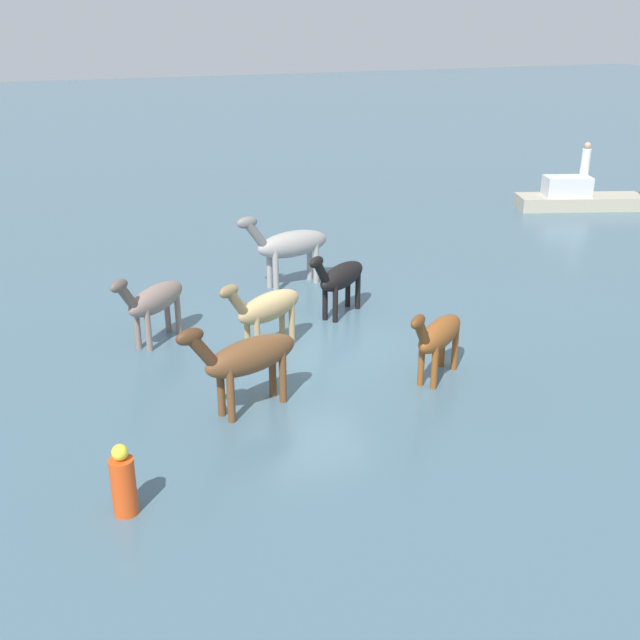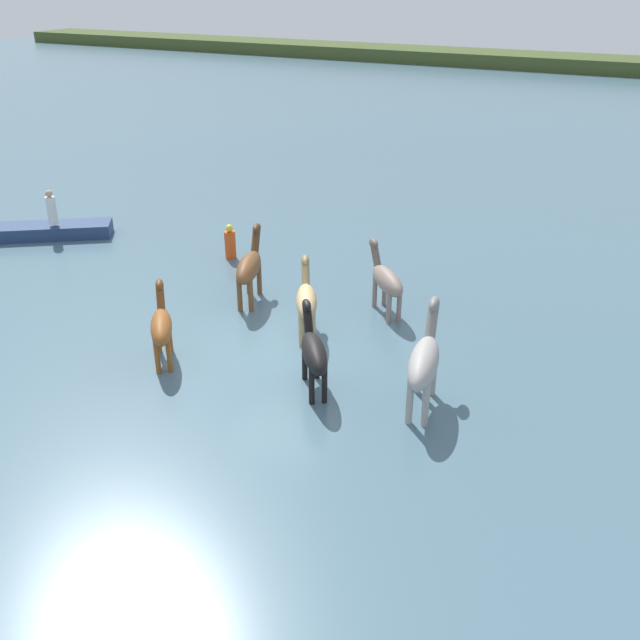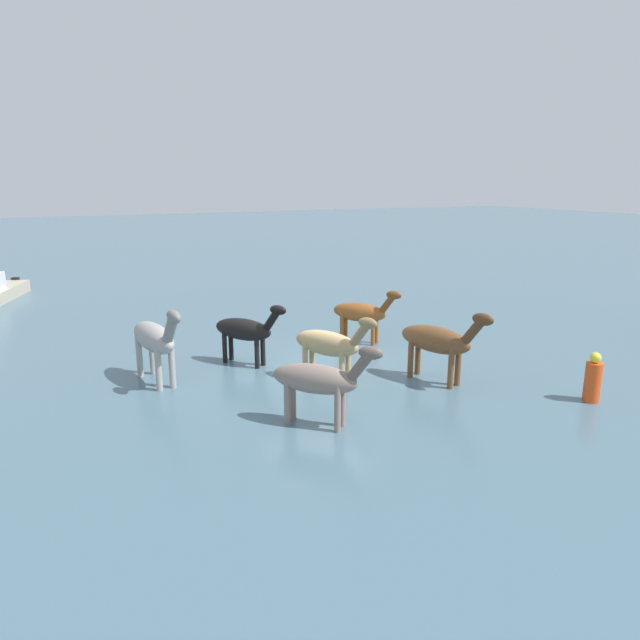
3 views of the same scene
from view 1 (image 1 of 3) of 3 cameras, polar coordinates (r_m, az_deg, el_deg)
The scene contains 10 objects.
ground_plane at distance 16.62m, azimuth -0.76°, elevation -2.01°, with size 144.95×144.95×0.00m, color #476675.
horse_rear_stallion at distance 16.11m, azimuth -4.00°, elevation 0.90°, with size 1.42×2.18×1.78m.
horse_mid_herd at distance 13.69m, azimuth -5.44°, elevation -2.78°, with size 1.18×2.45×1.92m.
horse_pinto_flank at distance 16.89m, azimuth -12.27°, elevation 1.46°, with size 1.82×1.92×1.78m.
horse_gray_outer at distance 15.03m, azimuth 8.81°, elevation -1.13°, with size 1.57×1.94×1.69m.
horse_dark_mare at distance 18.03m, azimuth 1.52°, elevation 3.21°, with size 1.59×2.01×1.73m.
horse_lead at distance 19.98m, azimuth -2.28°, elevation 5.62°, with size 0.99×2.65×2.04m.
boat_dinghy_port at distance 29.93m, azimuth 18.63°, elevation 8.46°, with size 2.69×4.77×1.34m.
person_watcher_seated at distance 29.92m, azimuth 19.19°, elevation 11.19°, with size 0.32×0.32×1.19m.
buoy_channel_marker at distance 11.54m, azimuth -14.44°, elevation -11.67°, with size 0.36×0.36×1.14m.
Camera 1 is at (-14.19, 5.35, 6.80)m, focal length 42.95 mm.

